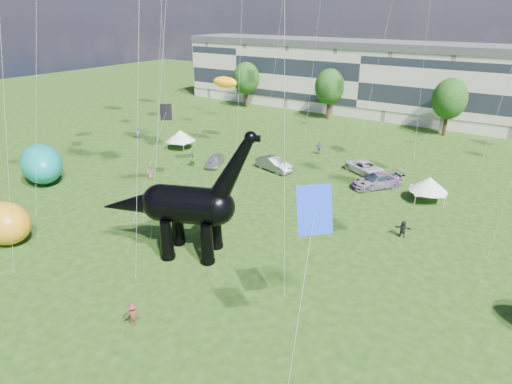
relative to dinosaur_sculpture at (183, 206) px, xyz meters
The scene contains 15 objects.
ground 6.09m from the dinosaur_sculpture, 65.91° to the right, with size 220.00×220.00×0.00m, color #16330C.
terrace_row 58.25m from the dinosaur_sculpture, 96.08° to the left, with size 78.00×11.00×12.00m, color beige.
tree_far_left 56.47m from the dinosaur_sculpture, 119.94° to the left, with size 5.20×5.20×9.44m.
tree_mid_left 49.99m from the dinosaur_sculpture, 101.74° to the left, with size 5.20×5.20×9.44m.
tree_mid_right 49.92m from the dinosaur_sculpture, 78.63° to the left, with size 5.20×5.20×9.44m.
dinosaur_sculpture is the anchor object (origin of this frame).
car_silver 21.31m from the dinosaur_sculpture, 122.41° to the left, with size 1.67×4.15×1.42m, color silver.
car_grey 21.15m from the dinosaur_sculpture, 101.40° to the left, with size 1.75×5.03×1.66m, color slate.
car_white 26.54m from the dinosaur_sculpture, 77.46° to the left, with size 2.49×5.40×1.50m, color silver.
car_dark 23.88m from the dinosaur_sculpture, 69.43° to the left, with size 2.34×5.75×1.67m, color #595960.
gazebo_near 25.72m from the dinosaur_sculpture, 57.13° to the left, with size 5.03×5.03×2.66m.
gazebo_left 28.78m from the dinosaur_sculpture, 133.75° to the left, with size 4.41×4.41×2.72m.
inflatable_teal 24.40m from the dinosaur_sculpture, behind, with size 7.00×4.38×4.38m, color #0B877E.
inflatable_yellow 15.63m from the dinosaur_sculpture, 152.02° to the right, with size 4.72×3.63×3.63m, color orange.
visitors 13.27m from the dinosaur_sculpture, 102.59° to the left, with size 55.18×38.99×1.84m.
Camera 1 is at (19.92, -17.98, 18.41)m, focal length 30.00 mm.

